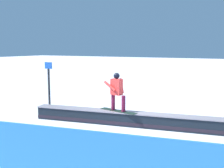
% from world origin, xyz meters
% --- Properties ---
extents(ground_plane, '(120.00, 120.00, 0.00)m').
position_xyz_m(ground_plane, '(0.00, 0.00, 0.00)').
color(ground_plane, white).
extents(grind_box, '(7.49, 1.85, 0.51)m').
position_xyz_m(grind_box, '(0.00, 0.00, 0.23)').
color(grind_box, black).
rests_on(grind_box, ground_plane).
extents(snowboarder, '(1.53, 0.53, 1.40)m').
position_xyz_m(snowboarder, '(0.58, 0.09, 1.26)').
color(snowboarder, black).
rests_on(snowboarder, grind_box).
extents(safety_fence, '(9.96, 1.90, 1.21)m').
position_xyz_m(safety_fence, '(0.00, 4.59, 0.61)').
color(safety_fence, '#2C7AEA').
rests_on(safety_fence, ground_plane).
extents(trail_marker, '(0.40, 0.10, 2.13)m').
position_xyz_m(trail_marker, '(4.56, -0.79, 1.14)').
color(trail_marker, '#262628').
rests_on(trail_marker, ground_plane).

